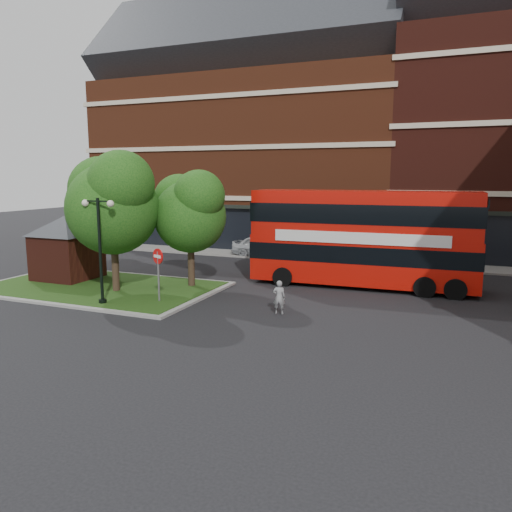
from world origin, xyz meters
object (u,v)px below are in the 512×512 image
at_px(bus, 363,232).
at_px(car_silver, 263,246).
at_px(woman, 279,297).
at_px(car_white, 426,262).

xyz_separation_m(bus, car_silver, (-8.54, 7.16, -2.19)).
relative_size(woman, car_silver, 0.32).
height_order(bus, car_white, bus).
relative_size(car_silver, car_white, 1.24).
distance_m(bus, car_silver, 11.36).
height_order(woman, car_silver, car_silver).
xyz_separation_m(bus, car_white, (2.98, 5.66, -2.37)).
height_order(bus, car_silver, bus).
bearing_deg(car_white, woman, 159.94).
bearing_deg(woman, bus, -118.80).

